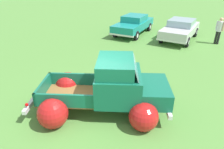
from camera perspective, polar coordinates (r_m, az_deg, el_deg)
The scene contains 5 objects.
ground_plane at distance 7.30m, azimuth -3.49°, elevation -9.64°, with size 80.00×80.00×0.00m, color #548C3D.
vintage_pickup_truck at distance 6.85m, azimuth -0.43°, elevation -4.64°, with size 5.00×3.84×1.96m.
show_car_0 at distance 16.49m, azimuth 6.15°, elevation 14.07°, with size 2.27×4.84×1.43m.
show_car_1 at distance 15.66m, azimuth 18.79°, elevation 12.17°, with size 2.56×4.72×1.43m.
spectator_0 at distance 15.53m, azimuth 28.10°, elevation 11.29°, with size 0.51×0.46×1.78m.
Camera 1 is at (2.64, -5.27, 4.30)m, focal length 32.28 mm.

